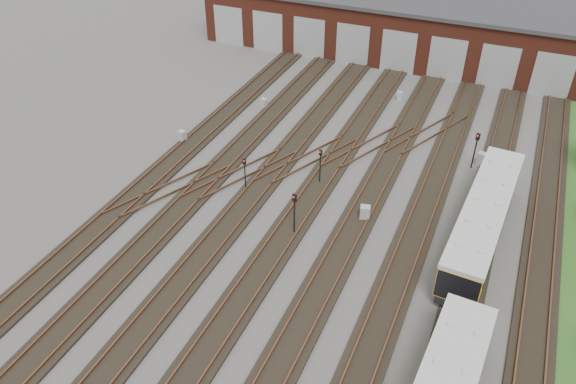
% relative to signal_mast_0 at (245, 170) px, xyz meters
% --- Properties ---
extents(ground, '(120.00, 120.00, 0.00)m').
position_rel_signal_mast_0_xyz_m(ground, '(6.90, -8.49, -1.74)').
color(ground, '#403E3C').
rests_on(ground, ground).
extents(track_network, '(30.40, 70.00, 0.33)m').
position_rel_signal_mast_0_xyz_m(track_network, '(6.73, -7.90, -1.63)').
color(track_network, black).
rests_on(track_network, ground).
extents(maintenance_shed, '(51.00, 12.50, 6.35)m').
position_rel_signal_mast_0_xyz_m(maintenance_shed, '(6.89, 31.48, 1.47)').
color(maintenance_shed, '#592216').
rests_on(maintenance_shed, ground).
extents(signal_mast_0, '(0.26, 0.25, 2.69)m').
position_rel_signal_mast_0_xyz_m(signal_mast_0, '(0.00, 0.00, 0.00)').
color(signal_mast_0, black).
rests_on(signal_mast_0, ground).
extents(signal_mast_1, '(0.29, 0.27, 3.28)m').
position_rel_signal_mast_0_xyz_m(signal_mast_1, '(5.38, -3.33, 0.36)').
color(signal_mast_1, black).
rests_on(signal_mast_1, ground).
extents(signal_mast_2, '(0.25, 0.24, 2.99)m').
position_rel_signal_mast_0_xyz_m(signal_mast_2, '(4.84, 2.89, 0.16)').
color(signal_mast_2, black).
rests_on(signal_mast_2, ground).
extents(signal_mast_3, '(0.31, 0.30, 3.12)m').
position_rel_signal_mast_0_xyz_m(signal_mast_3, '(15.12, 9.75, 0.28)').
color(signal_mast_3, black).
rests_on(signal_mast_3, ground).
extents(relay_cabinet_0, '(0.72, 0.64, 1.05)m').
position_rel_signal_mast_0_xyz_m(relay_cabinet_0, '(-8.10, 4.05, -1.21)').
color(relay_cabinet_0, '#949698').
rests_on(relay_cabinet_0, ground).
extents(relay_cabinet_1, '(0.63, 0.56, 0.91)m').
position_rel_signal_mast_0_xyz_m(relay_cabinet_1, '(-4.44, 12.52, -1.28)').
color(relay_cabinet_1, '#949698').
rests_on(relay_cabinet_1, ground).
extents(relay_cabinet_2, '(0.80, 0.71, 1.13)m').
position_rel_signal_mast_0_xyz_m(relay_cabinet_2, '(9.29, 0.03, -1.17)').
color(relay_cabinet_2, '#949698').
rests_on(relay_cabinet_2, ground).
extents(relay_cabinet_3, '(0.58, 0.50, 0.87)m').
position_rel_signal_mast_0_xyz_m(relay_cabinet_3, '(6.89, 19.13, -1.30)').
color(relay_cabinet_3, '#949698').
rests_on(relay_cabinet_3, ground).
extents(relay_cabinet_4, '(0.78, 0.69, 1.12)m').
position_rel_signal_mast_0_xyz_m(relay_cabinet_4, '(15.75, 10.44, -1.18)').
color(relay_cabinet_4, '#949698').
rests_on(relay_cabinet_4, ground).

